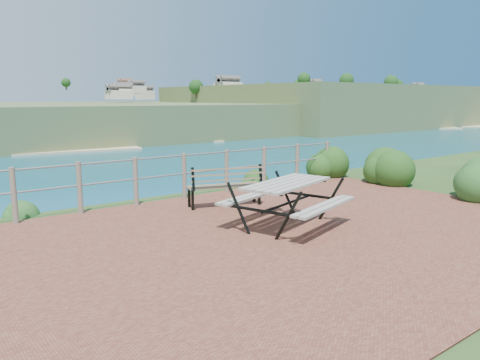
# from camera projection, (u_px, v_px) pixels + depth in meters

# --- Properties ---
(ground) EXTENTS (10.00, 7.00, 0.12)m
(ground) POSITION_uv_depth(u_px,v_px,m) (290.00, 233.00, 7.72)
(ground) COLOR brown
(ground) RESTS_ON ground
(safety_railing) EXTENTS (9.40, 0.10, 1.00)m
(safety_railing) POSITION_uv_depth(u_px,v_px,m) (184.00, 173.00, 10.23)
(safety_railing) COLOR #6B5B4C
(safety_railing) RESTS_ON ground
(distant_bay) EXTENTS (290.00, 232.36, 24.00)m
(distant_bay) POSITION_uv_depth(u_px,v_px,m) (264.00, 105.00, 270.12)
(distant_bay) COLOR #486030
(distant_bay) RESTS_ON ground
(picnic_table) EXTENTS (1.97, 1.54, 0.77)m
(picnic_table) POSITION_uv_depth(u_px,v_px,m) (287.00, 199.00, 7.99)
(picnic_table) COLOR gray
(picnic_table) RESTS_ON ground
(park_bench) EXTENTS (1.57, 0.83, 0.86)m
(park_bench) POSITION_uv_depth(u_px,v_px,m) (224.00, 179.00, 9.49)
(park_bench) COLOR brown
(park_bench) RESTS_ON ground
(shrub_right_front) EXTENTS (1.32, 1.32, 1.88)m
(shrub_right_front) POSITION_uv_depth(u_px,v_px,m) (396.00, 184.00, 12.10)
(shrub_right_front) COLOR #163F13
(shrub_right_front) RESTS_ON ground
(shrub_right_back) EXTENTS (1.16, 1.16, 1.65)m
(shrub_right_back) POSITION_uv_depth(u_px,v_px,m) (477.00, 198.00, 10.43)
(shrub_right_back) COLOR #1C4C1F
(shrub_right_back) RESTS_ON ground
(shrub_right_edge) EXTENTS (1.10, 1.10, 1.56)m
(shrub_right_edge) POSITION_uv_depth(u_px,v_px,m) (321.00, 176.00, 13.29)
(shrub_right_edge) COLOR #163F13
(shrub_right_edge) RESTS_ON ground
(shrub_lip_west) EXTENTS (0.71, 0.71, 0.42)m
(shrub_lip_west) POSITION_uv_depth(u_px,v_px,m) (19.00, 215.00, 8.94)
(shrub_lip_west) COLOR #1C4C1F
(shrub_lip_west) RESTS_ON ground
(shrub_lip_east) EXTENTS (0.75, 0.75, 0.48)m
(shrub_lip_east) POSITION_uv_depth(u_px,v_px,m) (253.00, 183.00, 12.23)
(shrub_lip_east) COLOR #163F13
(shrub_lip_east) RESTS_ON ground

